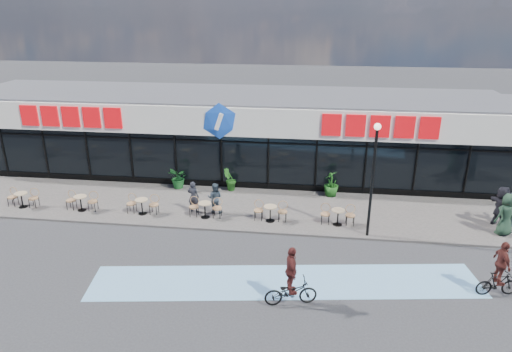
# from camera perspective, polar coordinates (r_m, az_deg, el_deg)

# --- Properties ---
(ground) EXTENTS (120.00, 120.00, 0.00)m
(ground) POSITION_cam_1_polar(r_m,az_deg,el_deg) (18.80, -8.43, -9.55)
(ground) COLOR #28282B
(ground) RESTS_ON ground
(sidewalk) EXTENTS (44.00, 5.00, 0.10)m
(sidewalk) POSITION_cam_1_polar(r_m,az_deg,el_deg) (22.65, -5.46, -3.76)
(sidewalk) COLOR #59524E
(sidewalk) RESTS_ON ground
(bike_lane) EXTENTS (14.17, 4.13, 0.01)m
(bike_lane) POSITION_cam_1_polar(r_m,az_deg,el_deg) (16.95, 3.69, -13.03)
(bike_lane) COLOR #689CC4
(bike_lane) RESTS_ON ground
(building) EXTENTS (30.60, 6.57, 4.75)m
(building) POSITION_cam_1_polar(r_m,az_deg,el_deg) (26.88, -3.14, 5.48)
(building) COLOR black
(building) RESTS_ON ground
(lamp_post) EXTENTS (0.28, 0.28, 4.93)m
(lamp_post) POSITION_cam_1_polar(r_m,az_deg,el_deg) (19.14, 14.45, 0.64)
(lamp_post) COLOR black
(lamp_post) RESTS_ON sidewalk
(bistro_set_1) EXTENTS (1.54, 0.62, 0.90)m
(bistro_set_1) POSITION_cam_1_polar(r_m,az_deg,el_deg) (24.97, -27.14, -2.43)
(bistro_set_1) COLOR tan
(bistro_set_1) RESTS_ON sidewalk
(bistro_set_2) EXTENTS (1.54, 0.62, 0.90)m
(bistro_set_2) POSITION_cam_1_polar(r_m,az_deg,el_deg) (23.42, -20.96, -2.92)
(bistro_set_2) COLOR tan
(bistro_set_2) RESTS_ON sidewalk
(bistro_set_3) EXTENTS (1.54, 0.62, 0.90)m
(bistro_set_3) POSITION_cam_1_polar(r_m,az_deg,el_deg) (22.18, -14.00, -3.44)
(bistro_set_3) COLOR tan
(bistro_set_3) RESTS_ON sidewalk
(bistro_set_4) EXTENTS (1.54, 0.62, 0.90)m
(bistro_set_4) POSITION_cam_1_polar(r_m,az_deg,el_deg) (21.31, -6.34, -3.94)
(bistro_set_4) COLOR tan
(bistro_set_4) RESTS_ON sidewalk
(bistro_set_5) EXTENTS (1.54, 0.62, 0.90)m
(bistro_set_5) POSITION_cam_1_polar(r_m,az_deg,el_deg) (20.84, 1.82, -4.41)
(bistro_set_5) COLOR tan
(bistro_set_5) RESTS_ON sidewalk
(bistro_set_6) EXTENTS (1.54, 0.62, 0.90)m
(bistro_set_6) POSITION_cam_1_polar(r_m,az_deg,el_deg) (20.81, 10.19, -4.79)
(bistro_set_6) COLOR tan
(bistro_set_6) RESTS_ON sidewalk
(potted_plant_left) EXTENTS (1.38, 1.38, 1.17)m
(potted_plant_left) POSITION_cam_1_polar(r_m,az_deg,el_deg) (24.72, -9.64, -0.23)
(potted_plant_left) COLOR #17511E
(potted_plant_left) RESTS_ON sidewalk
(potted_plant_mid) EXTENTS (0.86, 0.86, 1.22)m
(potted_plant_mid) POSITION_cam_1_polar(r_m,az_deg,el_deg) (24.07, -3.30, -0.46)
(potted_plant_mid) COLOR #215A19
(potted_plant_mid) RESTS_ON sidewalk
(potted_plant_right) EXTENTS (1.01, 1.01, 1.36)m
(potted_plant_right) POSITION_cam_1_polar(r_m,az_deg,el_deg) (23.69, 9.41, -0.90)
(potted_plant_right) COLOR #194C15
(potted_plant_right) RESTS_ON sidewalk
(patron_left) EXTENTS (0.62, 0.47, 1.54)m
(patron_left) POSITION_cam_1_polar(r_m,az_deg,el_deg) (21.75, -7.83, -2.58)
(patron_left) COLOR black
(patron_left) RESTS_ON sidewalk
(patron_right) EXTENTS (0.74, 0.59, 1.47)m
(patron_right) POSITION_cam_1_polar(r_m,az_deg,el_deg) (21.60, -5.16, -2.73)
(patron_right) COLOR #303F4B
(patron_right) RESTS_ON sidewalk
(pedestrian_a) EXTENTS (0.59, 1.47, 1.55)m
(pedestrian_a) POSITION_cam_1_polar(r_m,az_deg,el_deg) (23.33, 29.35, -3.54)
(pedestrian_a) COLOR #30414B
(pedestrian_a) RESTS_ON sidewalk
(pedestrian_b) EXTENTS (1.06, 1.84, 1.89)m
(pedestrian_b) POSITION_cam_1_polar(r_m,az_deg,el_deg) (22.82, 28.30, -3.39)
(pedestrian_b) COLOR black
(pedestrian_b) RESTS_ON sidewalk
(pedestrian_c) EXTENTS (1.08, 0.93, 1.87)m
(pedestrian_c) POSITION_cam_1_polar(r_m,az_deg,el_deg) (22.12, 28.80, -4.24)
(pedestrian_c) COLOR #1C3323
(pedestrian_c) RESTS_ON sidewalk
(cyclist_a) EXTENTS (1.87, 1.06, 2.13)m
(cyclist_a) POSITION_cam_1_polar(r_m,az_deg,el_deg) (15.45, 4.40, -13.26)
(cyclist_a) COLOR black
(cyclist_a) RESTS_ON ground
(cyclist_b) EXTENTS (1.53, 0.99, 2.05)m
(cyclist_b) POSITION_cam_1_polar(r_m,az_deg,el_deg) (17.83, 28.16, -10.68)
(cyclist_b) COLOR black
(cyclist_b) RESTS_ON ground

